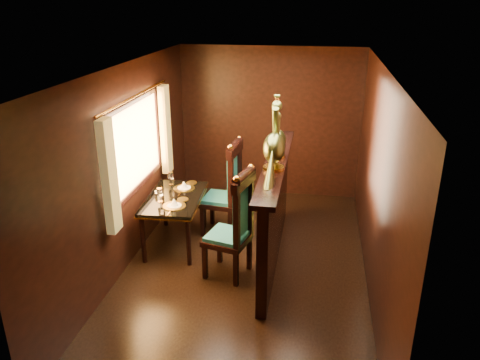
{
  "coord_description": "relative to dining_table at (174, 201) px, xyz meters",
  "views": [
    {
      "loc": [
        0.8,
        -5.09,
        3.25
      ],
      "look_at": [
        -0.12,
        0.27,
        1.09
      ],
      "focal_mm": 35.0,
      "sensor_mm": 36.0,
      "label": 1
    }
  ],
  "objects": [
    {
      "name": "ground",
      "position": [
        1.05,
        -0.45,
        -0.64
      ],
      "size": [
        5.0,
        5.0,
        0.0
      ],
      "primitive_type": "plane",
      "color": "black",
      "rests_on": "ground"
    },
    {
      "name": "partition",
      "position": [
        1.37,
        -0.15,
        0.07
      ],
      "size": [
        0.26,
        2.7,
        1.36
      ],
      "color": "black",
      "rests_on": "ground"
    },
    {
      "name": "room_shell",
      "position": [
        0.97,
        -0.43,
        0.94
      ],
      "size": [
        3.04,
        5.04,
        2.52
      ],
      "color": "black",
      "rests_on": "ground"
    },
    {
      "name": "chair_right",
      "position": [
        0.67,
        0.44,
        0.1
      ],
      "size": [
        0.56,
        0.59,
        1.42
      ],
      "rotation": [
        0.0,
        0.0,
        -0.11
      ],
      "color": "black",
      "rests_on": "ground"
    },
    {
      "name": "chair_left",
      "position": [
        0.98,
        -0.66,
        0.1
      ],
      "size": [
        0.62,
        0.64,
        1.42
      ],
      "rotation": [
        0.0,
        0.0,
        -0.24
      ],
      "color": "black",
      "rests_on": "ground"
    },
    {
      "name": "peacock_left",
      "position": [
        1.38,
        -0.48,
        1.14
      ],
      "size": [
        0.26,
        0.7,
        0.84
      ],
      "primitive_type": null,
      "color": "#184A37",
      "rests_on": "partition"
    },
    {
      "name": "dining_table",
      "position": [
        0.0,
        0.0,
        0.0
      ],
      "size": [
        0.8,
        1.24,
        0.91
      ],
      "rotation": [
        0.0,
        0.0,
        0.06
      ],
      "color": "black",
      "rests_on": "ground"
    },
    {
      "name": "peacock_right",
      "position": [
        1.38,
        -0.03,
        1.06
      ],
      "size": [
        0.21,
        0.57,
        0.68
      ],
      "primitive_type": null,
      "color": "#184A37",
      "rests_on": "partition"
    }
  ]
}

